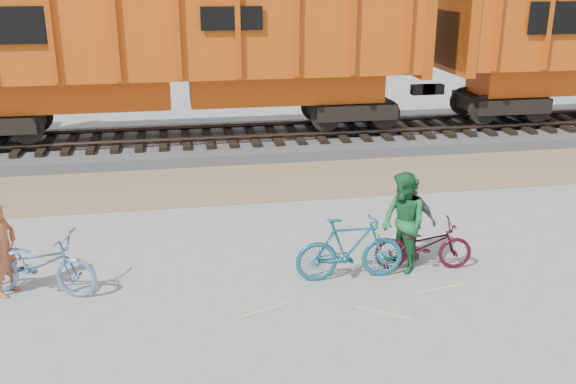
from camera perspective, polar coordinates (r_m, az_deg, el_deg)
name	(u,v)px	position (r m, az deg, el deg)	size (l,w,h in m)	color
ground	(316,282)	(11.05, 2.49, -7.99)	(120.00, 120.00, 0.00)	#9E9E99
gravel_strip	(269,182)	(16.05, -1.73, 0.93)	(120.00, 3.00, 0.02)	#96815D
ballast_bed	(252,141)	(19.34, -3.25, 4.54)	(120.00, 4.00, 0.30)	slate
track	(251,131)	(19.26, -3.27, 5.47)	(120.00, 2.60, 0.24)	black
hopper_car_center	(177,46)	(18.69, -9.80, 12.70)	(14.00, 3.13, 4.65)	black
bicycle_blue	(36,264)	(11.21, -21.46, -5.96)	(0.71, 2.04, 1.07)	#6288B2
bicycle_teal	(350,249)	(10.96, 5.52, -5.03)	(0.53, 1.88, 1.13)	#19617B
bicycle_maroon	(423,245)	(11.58, 11.93, -4.62)	(0.60, 1.72, 0.91)	#440C19
person_solo	(3,249)	(11.31, -24.01, -4.68)	(0.57, 0.38, 1.58)	#B45F35
person_man	(403,223)	(11.30, 10.21, -2.70)	(0.86, 0.67, 1.78)	#1D6731
person_woman	(411,219)	(11.75, 10.88, -2.40)	(0.92, 0.38, 1.57)	slate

